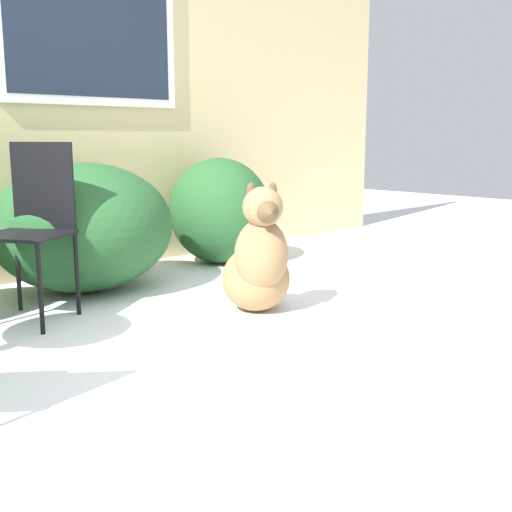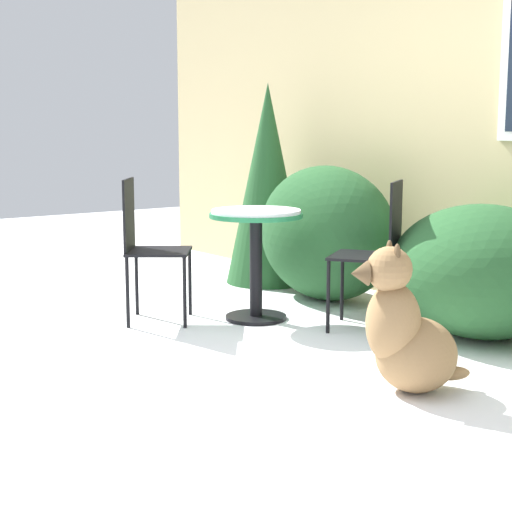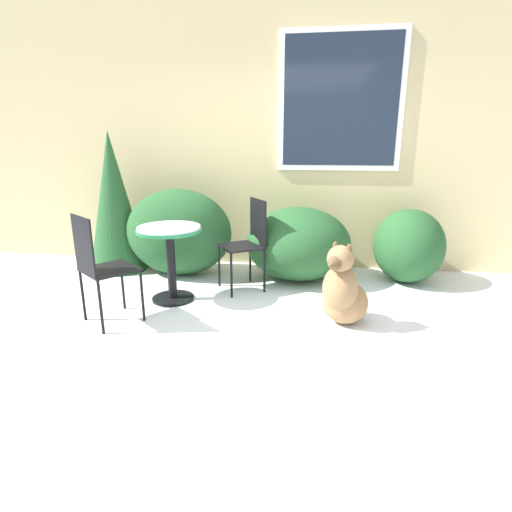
{
  "view_description": "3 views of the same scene",
  "coord_description": "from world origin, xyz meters",
  "views": [
    {
      "loc": [
        -1.69,
        -2.04,
        1.0
      ],
      "look_at": [
        0.79,
        0.53,
        0.32
      ],
      "focal_mm": 45.0,
      "sensor_mm": 36.0,
      "label": 1
    },
    {
      "loc": [
        3.25,
        -2.33,
        1.26
      ],
      "look_at": [
        -0.87,
        0.82,
        0.43
      ],
      "focal_mm": 55.0,
      "sensor_mm": 36.0,
      "label": 2
    },
    {
      "loc": [
        0.48,
        -2.76,
        1.52
      ],
      "look_at": [
        0.0,
        0.6,
        0.55
      ],
      "focal_mm": 28.0,
      "sensor_mm": 36.0,
      "label": 3
    }
  ],
  "objects": [
    {
      "name": "patio_chair_far_side",
      "position": [
        -1.27,
        0.22,
        0.53
      ],
      "size": [
        0.57,
        0.57,
        0.96
      ],
      "rotation": [
        0.0,
        0.0,
        2.48
      ],
      "color": "black",
      "rests_on": "ground_plane"
    },
    {
      "name": "patio_table",
      "position": [
        -0.87,
        0.82,
        0.56
      ],
      "size": [
        0.62,
        0.62,
        0.75
      ],
      "color": "black",
      "rests_on": "ground_plane"
    },
    {
      "name": "evergreen_bush",
      "position": [
        -1.87,
        1.71,
        0.83
      ],
      "size": [
        0.69,
        0.69,
        1.66
      ],
      "color": "#235128",
      "rests_on": "ground_plane"
    },
    {
      "name": "ground_plane",
      "position": [
        0.0,
        0.0,
        0.0
      ],
      "size": [
        16.0,
        16.0,
        0.0
      ],
      "primitive_type": "plane",
      "color": "white"
    },
    {
      "name": "shrub_middle",
      "position": [
        0.33,
        1.65,
        0.41
      ],
      "size": [
        1.17,
        1.07,
        0.82
      ],
      "color": "#235128",
      "rests_on": "ground_plane"
    },
    {
      "name": "patio_chair_near_table",
      "position": [
        -0.18,
        1.25,
        0.53
      ],
      "size": [
        0.56,
        0.56,
        0.96
      ],
      "rotation": [
        0.0,
        0.0,
        -1.0
      ],
      "color": "black",
      "rests_on": "ground_plane"
    },
    {
      "name": "shrub_left",
      "position": [
        -1.06,
        1.62,
        0.51
      ],
      "size": [
        1.24,
        0.77,
        1.01
      ],
      "color": "#235128",
      "rests_on": "ground_plane"
    },
    {
      "name": "dog",
      "position": [
        0.77,
        0.48,
        0.28
      ],
      "size": [
        0.53,
        0.59,
        0.74
      ],
      "rotation": [
        0.0,
        0.0,
        -0.52
      ],
      "color": "#937047",
      "rests_on": "ground_plane"
    },
    {
      "name": "house_wall",
      "position": [
        0.04,
        2.2,
        1.64
      ],
      "size": [
        8.0,
        0.1,
        3.23
      ],
      "color": "#D1BC84",
      "rests_on": "ground_plane"
    }
  ]
}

